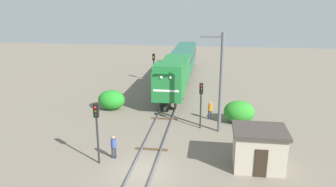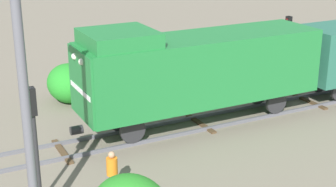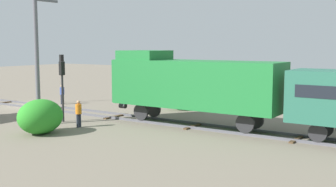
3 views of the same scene
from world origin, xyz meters
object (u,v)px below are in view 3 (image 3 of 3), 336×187
at_px(traffic_signal_near, 62,69).
at_px(worker_by_signal, 79,112).
at_px(locomotive, 192,83).
at_px(worker_near_track, 62,93).
at_px(traffic_signal_mid, 62,80).
at_px(catenary_mast, 37,56).

height_order(traffic_signal_near, worker_by_signal, traffic_signal_near).
bearing_deg(locomotive, worker_by_signal, -53.60).
height_order(worker_near_track, worker_by_signal, same).
height_order(locomotive, traffic_signal_mid, locomotive).
height_order(locomotive, traffic_signal_near, locomotive).
xyz_separation_m(traffic_signal_near, traffic_signal_mid, (6.60, 7.29, -0.15)).
height_order(locomotive, worker_by_signal, locomotive).
distance_m(traffic_signal_mid, worker_near_track, 8.86).
distance_m(locomotive, catenary_mast, 9.95).
xyz_separation_m(traffic_signal_near, worker_by_signal, (7.40, 9.58, -1.97)).
relative_size(traffic_signal_mid, worker_near_track, 2.37).
distance_m(traffic_signal_near, worker_near_track, 2.29).
bearing_deg(locomotive, worker_near_track, -99.45).
relative_size(locomotive, worker_by_signal, 6.82).
bearing_deg(locomotive, catenary_mast, -59.75).
relative_size(worker_near_track, worker_by_signal, 1.00).
relative_size(worker_near_track, catenary_mast, 0.20).
bearing_deg(worker_near_track, traffic_signal_mid, 128.90).
relative_size(locomotive, traffic_signal_mid, 2.87).
xyz_separation_m(locomotive, traffic_signal_near, (-3.20, -15.27, 0.19)).
height_order(traffic_signal_mid, worker_near_track, traffic_signal_mid).
relative_size(traffic_signal_mid, catenary_mast, 0.48).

